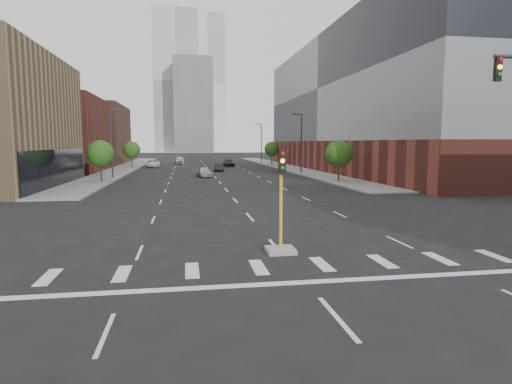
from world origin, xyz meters
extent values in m
plane|color=black|center=(0.00, 0.00, 0.00)|extent=(400.00, 400.00, 0.00)
cube|color=gray|center=(-15.00, 74.00, 0.07)|extent=(5.00, 92.00, 0.15)
cube|color=gray|center=(15.00, 74.00, 0.07)|extent=(5.00, 92.00, 0.15)
cube|color=brown|center=(-27.50, 66.00, 6.00)|extent=(20.00, 22.00, 12.00)
cube|color=brown|center=(-27.50, 92.00, 6.50)|extent=(20.00, 24.00, 13.00)
cube|color=brown|center=(29.50, 60.00, 2.50)|extent=(24.00, 70.00, 5.00)
cube|color=slate|center=(29.50, 60.00, 13.50)|extent=(24.00, 70.00, 17.00)
cube|color=#B2B7BC|center=(-8.00, 220.00, 35.00)|extent=(22.00, 22.00, 70.00)
cube|color=#B2B7BC|center=(10.00, 260.00, 40.00)|extent=(20.00, 20.00, 80.00)
cube|color=slate|center=(0.00, 200.00, 22.00)|extent=(18.00, 18.00, 44.00)
cube|color=#999993|center=(0.00, 9.00, 0.10)|extent=(1.20, 1.20, 0.20)
cylinder|color=gold|center=(0.00, 9.00, 1.80)|extent=(0.14, 0.14, 3.20)
cube|color=black|center=(0.00, 8.82, 3.90)|extent=(0.28, 0.18, 1.00)
sphere|color=red|center=(0.00, 8.72, 4.25)|extent=(0.18, 0.18, 0.18)
sphere|color=orange|center=(0.00, 8.72, 3.95)|extent=(0.18, 0.18, 0.18)
sphere|color=#0C7F19|center=(0.00, 8.72, 3.65)|extent=(0.18, 0.18, 0.18)
cube|color=black|center=(8.70, 7.50, 7.70)|extent=(0.28, 0.18, 1.00)
sphere|color=red|center=(8.70, 7.38, 8.05)|extent=(0.18, 0.18, 0.18)
sphere|color=orange|center=(8.70, 7.38, 7.75)|extent=(0.18, 0.18, 0.18)
sphere|color=#0C7F19|center=(8.70, 7.38, 7.45)|extent=(0.18, 0.18, 0.18)
cylinder|color=#2D2D30|center=(13.50, 55.00, 4.50)|extent=(0.20, 0.20, 9.00)
cube|color=#2D2D30|center=(12.70, 55.00, 9.00)|extent=(1.40, 0.22, 0.15)
cylinder|color=#2D2D30|center=(13.50, 90.00, 4.50)|extent=(0.20, 0.20, 9.00)
cube|color=#2D2D30|center=(12.70, 90.00, 9.00)|extent=(1.40, 0.22, 0.15)
cylinder|color=#2D2D30|center=(-13.50, 50.00, 4.50)|extent=(0.20, 0.20, 9.00)
cube|color=#2D2D30|center=(-12.70, 50.00, 9.00)|extent=(1.40, 0.22, 0.15)
cylinder|color=#382619|center=(-14.00, 45.00, 1.02)|extent=(0.20, 0.20, 1.75)
sphere|color=#265416|center=(-14.00, 45.00, 3.40)|extent=(3.20, 3.20, 3.20)
cylinder|color=#382619|center=(-14.00, 75.00, 1.02)|extent=(0.20, 0.20, 1.75)
sphere|color=#265416|center=(-14.00, 75.00, 3.40)|extent=(3.20, 3.20, 3.20)
cylinder|color=#382619|center=(14.00, 40.00, 1.02)|extent=(0.20, 0.20, 1.75)
sphere|color=#265416|center=(14.00, 40.00, 3.40)|extent=(3.20, 3.20, 3.20)
cylinder|color=#382619|center=(14.00, 80.00, 1.02)|extent=(0.20, 0.20, 1.75)
sphere|color=#265416|center=(14.00, 80.00, 3.40)|extent=(3.20, 3.20, 3.20)
imported|color=#B2B3B7|center=(-1.50, 50.42, 0.70)|extent=(2.26, 4.32, 1.40)
imported|color=black|center=(1.50, 62.34, 0.67)|extent=(1.91, 4.21, 1.34)
imported|color=silver|center=(-10.17, 75.63, 0.76)|extent=(2.72, 5.53, 1.51)
imported|color=black|center=(4.49, 76.74, 0.70)|extent=(2.12, 4.88, 1.40)
imported|color=silver|center=(-5.28, 88.33, 0.86)|extent=(2.19, 5.12, 1.72)
camera|label=1|loc=(-3.96, -8.56, 4.70)|focal=30.00mm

